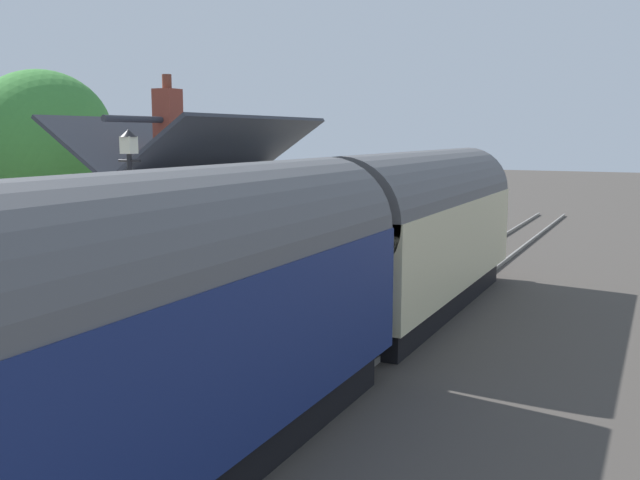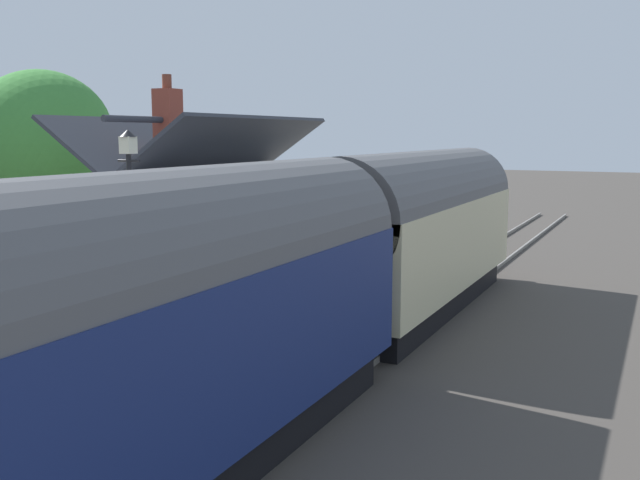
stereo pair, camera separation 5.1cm
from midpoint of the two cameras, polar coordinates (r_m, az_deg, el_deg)
name	(u,v)px [view 1 (the left image)]	position (r m, az deg, el deg)	size (l,w,h in m)	color
ground_plane	(376,312)	(19.43, 4.45, -5.73)	(160.00, 160.00, 0.00)	#423D38
platform	(252,282)	(21.04, -5.57, -3.36)	(32.00, 5.88, 0.92)	gray
platform_edge_coping	(337,274)	(19.68, 1.28, -2.76)	(32.00, 0.36, 0.02)	beige
rail_near	(434,316)	(18.90, 9.06, -6.00)	(52.00, 0.08, 0.14)	gray
rail_far	(383,310)	(19.35, 4.96, -5.59)	(52.00, 0.08, 0.14)	gray
train	(335,261)	(14.42, 1.09, -1.67)	(21.34, 2.73, 4.32)	black
station_building	(196,220)	(19.85, -9.95, 1.60)	(6.88, 4.55, 5.34)	white
bench_mid_platform	(349,231)	(24.89, 2.25, 0.70)	(1.41, 0.47, 0.88)	brown
bench_near_building	(394,220)	(28.29, 5.89, 1.60)	(1.42, 0.50, 0.88)	brown
bench_platform_end	(370,225)	(26.64, 3.93, 1.20)	(1.41, 0.46, 0.88)	brown
planter_bench_right	(322,220)	(29.57, 0.13, 1.62)	(1.01, 0.32, 0.65)	gray
planter_edge_near	(387,216)	(30.63, 5.30, 1.89)	(0.41, 0.41, 0.68)	teal
planter_bench_left	(345,241)	(23.35, 1.92, -0.07)	(0.49, 0.49, 0.74)	gray
lamp_post_platform	(131,194)	(13.85, -15.02, 3.55)	(0.32, 0.50, 3.93)	black
tree_mid_background	(42,135)	(24.30, -21.43, 7.86)	(4.37, 4.31, 6.76)	#4C3828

